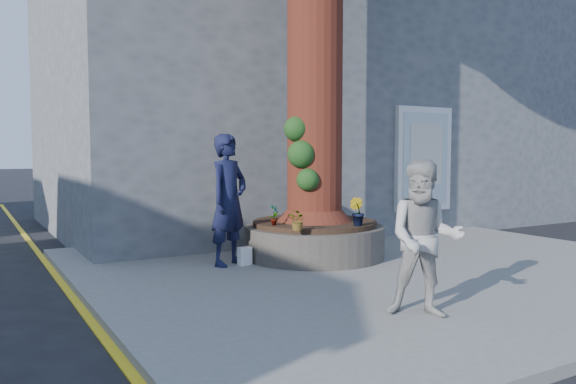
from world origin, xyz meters
TOP-DOWN VIEW (x-y plane):
  - ground at (0.00, 0.00)m, footprint 120.00×120.00m
  - pavement at (1.50, 1.00)m, footprint 9.00×8.00m
  - yellow_line at (-3.05, 1.00)m, footprint 0.10×30.00m
  - stone_shop at (2.50, 7.20)m, footprint 10.30×8.30m
  - neighbour_shop at (10.50, 7.20)m, footprint 6.00×8.00m
  - planter at (0.80, 2.00)m, footprint 2.30×2.30m
  - man at (-0.70, 2.10)m, footprint 0.87×0.75m
  - woman at (-0.03, -1.41)m, footprint 1.02×1.01m
  - shopping_bag at (-0.50, 1.96)m, footprint 0.21×0.14m
  - plant_a at (-0.05, 1.85)m, footprint 0.21×0.19m
  - plant_b at (1.02, 1.15)m, footprint 0.29×0.29m
  - plant_c at (1.10, 2.85)m, footprint 0.23×0.23m
  - plant_d at (-0.03, 1.15)m, footprint 0.29×0.32m

SIDE VIEW (x-z plane):
  - ground at x=0.00m, z-range 0.00..0.00m
  - yellow_line at x=-3.05m, z-range 0.00..0.01m
  - pavement at x=1.50m, z-range 0.00..0.12m
  - shopping_bag at x=-0.50m, z-range 0.12..0.40m
  - planter at x=0.80m, z-range 0.11..0.71m
  - plant_d at x=-0.03m, z-range 0.72..1.03m
  - plant_a at x=-0.05m, z-range 0.72..1.05m
  - plant_c at x=1.10m, z-range 0.72..1.07m
  - plant_b at x=1.02m, z-range 0.72..1.16m
  - woman at x=-0.03m, z-range 0.12..1.78m
  - man at x=-0.70m, z-range 0.12..2.13m
  - neighbour_shop at x=10.50m, z-range 0.00..6.00m
  - stone_shop at x=2.50m, z-range 0.01..6.31m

